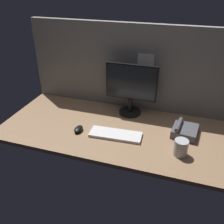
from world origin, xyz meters
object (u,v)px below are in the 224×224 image
at_px(keyboard, 116,135).
at_px(desk_phone, 184,130).
at_px(mug_steel, 181,148).
at_px(mouse, 78,129).
at_px(monitor, 131,87).

distance_m(keyboard, desk_phone, 0.49).
xyz_separation_m(keyboard, mug_steel, (0.45, -0.07, 0.04)).
bearing_deg(desk_phone, mouse, -165.07).
bearing_deg(desk_phone, mug_steel, -92.31).
bearing_deg(monitor, keyboard, -93.11).
xyz_separation_m(keyboard, desk_phone, (0.46, 0.17, 0.02)).
bearing_deg(mug_steel, monitor, 135.30).
bearing_deg(mouse, desk_phone, 13.76).
relative_size(keyboard, mouse, 3.85).
relative_size(mug_steel, desk_phone, 0.52).
bearing_deg(keyboard, desk_phone, 16.69).
xyz_separation_m(monitor, mouse, (-0.30, -0.38, -0.21)).
bearing_deg(keyboard, mug_steel, -12.55).
distance_m(keyboard, mouse, 0.28).
bearing_deg(keyboard, monitor, 83.35).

